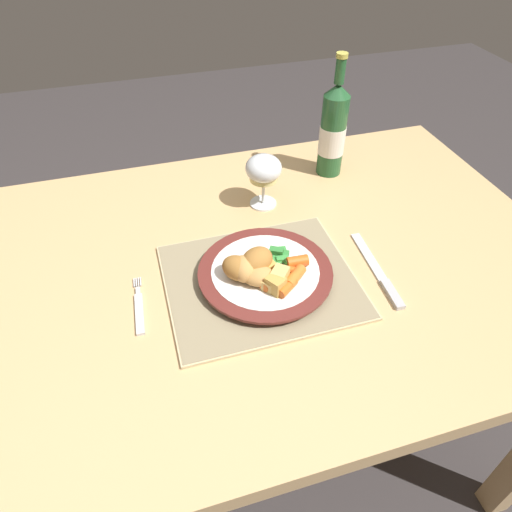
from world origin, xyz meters
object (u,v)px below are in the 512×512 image
object	(u,v)px
fork	(139,310)
bottle	(333,131)
dining_table	(224,298)
table_knife	(380,275)
dinner_plate	(265,273)
wine_glass	(264,171)

from	to	relation	value
fork	bottle	xyz separation A→B (m)	(0.50, 0.33, 0.11)
dining_table	table_knife	distance (m)	0.32
dining_table	table_knife	world-z (taller)	table_knife
table_knife	dinner_plate	bearing A→B (deg)	165.94
dining_table	dinner_plate	distance (m)	0.14
dining_table	bottle	size ratio (longest dim) A/B	4.84
fork	table_knife	distance (m)	0.45
wine_glass	fork	bearing A→B (deg)	-141.19
table_knife	dining_table	bearing A→B (deg)	158.37
table_knife	wine_glass	bearing A→B (deg)	116.69
dining_table	fork	size ratio (longest dim) A/B	10.43
fork	wine_glass	world-z (taller)	wine_glass
dining_table	bottle	xyz separation A→B (m)	(0.33, 0.26, 0.20)
dinner_plate	table_knife	world-z (taller)	dinner_plate
table_knife	bottle	bearing A→B (deg)	81.99
fork	table_knife	world-z (taller)	table_knife
dinner_plate	bottle	bearing A→B (deg)	50.38
table_knife	bottle	size ratio (longest dim) A/B	0.75
dinner_plate	fork	world-z (taller)	dinner_plate
dining_table	wine_glass	xyz separation A→B (m)	(0.14, 0.18, 0.18)
dinner_plate	table_knife	bearing A→B (deg)	-14.06
dining_table	fork	world-z (taller)	fork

